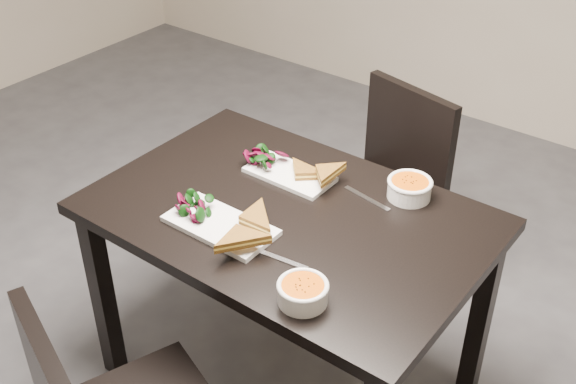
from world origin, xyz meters
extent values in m
plane|color=#47474C|center=(0.00, 0.00, 0.00)|extent=(5.00, 5.00, 0.00)
cube|color=black|center=(0.43, 0.22, 0.73)|extent=(1.20, 0.80, 0.04)
cube|color=black|center=(-0.11, -0.12, 0.35)|extent=(0.06, 0.06, 0.71)
cube|color=black|center=(-0.11, 0.56, 0.35)|extent=(0.06, 0.06, 0.71)
cube|color=black|center=(0.97, 0.56, 0.35)|extent=(0.06, 0.06, 0.71)
cube|color=black|center=(0.38, 0.84, 0.43)|extent=(0.50, 0.50, 0.04)
cube|color=black|center=(0.16, 0.70, 0.21)|extent=(0.05, 0.05, 0.41)
cube|color=black|center=(0.51, 0.62, 0.21)|extent=(0.05, 0.05, 0.41)
cube|color=black|center=(0.24, 1.05, 0.21)|extent=(0.05, 0.05, 0.41)
cube|color=black|center=(0.59, 0.97, 0.21)|extent=(0.05, 0.05, 0.41)
cube|color=black|center=(0.42, 1.02, 0.65)|extent=(0.42, 0.13, 0.40)
cube|color=white|center=(0.32, 0.03, 0.76)|extent=(0.33, 0.17, 0.02)
cylinder|color=white|center=(0.71, -0.08, 0.78)|extent=(0.13, 0.13, 0.05)
cylinder|color=orange|center=(0.71, -0.08, 0.80)|extent=(0.11, 0.11, 0.02)
torus|color=white|center=(0.71, -0.08, 0.80)|extent=(0.14, 0.14, 0.01)
cube|color=silver|center=(0.55, 0.02, 0.75)|extent=(0.18, 0.04, 0.00)
cube|color=white|center=(0.32, 0.38, 0.76)|extent=(0.29, 0.14, 0.01)
cylinder|color=white|center=(0.69, 0.51, 0.78)|extent=(0.14, 0.14, 0.05)
cylinder|color=orange|center=(0.69, 0.51, 0.80)|extent=(0.12, 0.12, 0.02)
torus|color=white|center=(0.69, 0.51, 0.81)|extent=(0.14, 0.14, 0.01)
cube|color=silver|center=(0.59, 0.42, 0.75)|extent=(0.18, 0.05, 0.00)
camera|label=1|loc=(1.50, -1.19, 2.01)|focal=44.46mm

